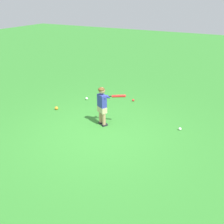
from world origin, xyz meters
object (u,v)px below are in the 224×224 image
Objects in this scene: child_batter at (103,103)px; play_ball_by_bucket at (56,108)px; play_ball_far_left at (87,98)px; play_ball_near_batter at (180,129)px; play_ball_behind_batter at (133,100)px.

child_batter reaches higher than play_ball_by_bucket.
child_batter is 2.02m from play_ball_far_left.
play_ball_near_batter is 0.91× the size of play_ball_far_left.
play_ball_by_bucket is at bearing -46.07° from play_ball_behind_batter.
child_batter is at bearing 47.05° from play_ball_far_left.
child_batter reaches higher than play_ball_behind_batter.
play_ball_near_batter is at bearing 109.45° from child_batter.
play_ball_behind_batter is at bearing 133.93° from play_ball_by_bucket.
child_batter reaches higher than play_ball_far_left.
play_ball_by_bucket is 1.34× the size of play_ball_near_batter.
play_ball_behind_batter is at bearing -123.43° from play_ball_near_batter.
play_ball_far_left is (0.62, -1.45, 0.00)m from play_ball_behind_batter.
play_ball_far_left is (-0.63, -3.34, 0.00)m from play_ball_near_batter.
child_batter reaches higher than play_ball_near_batter.
play_ball_far_left is at bearing 162.13° from play_ball_by_bucket.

